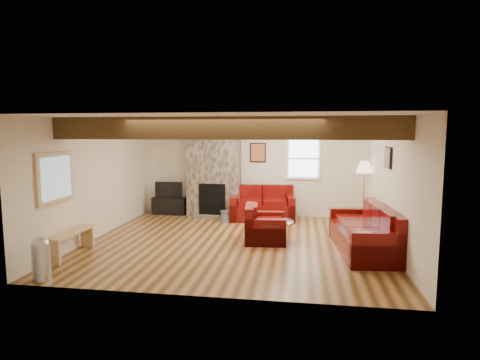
% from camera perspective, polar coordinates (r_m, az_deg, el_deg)
% --- Properties ---
extents(room, '(8.00, 8.00, 8.00)m').
position_cam_1_polar(room, '(8.05, -0.59, -0.25)').
color(room, '#503415').
rests_on(room, ground).
extents(floor, '(6.00, 6.00, 0.00)m').
position_cam_1_polar(floor, '(8.30, -0.58, -8.84)').
color(floor, '#503415').
rests_on(floor, ground).
extents(oak_beam, '(6.00, 0.36, 0.38)m').
position_cam_1_polar(oak_beam, '(6.76, -2.33, 7.38)').
color(oak_beam, '#352310').
rests_on(oak_beam, room).
extents(chimney_breast, '(1.40, 0.67, 2.50)m').
position_cam_1_polar(chimney_breast, '(10.68, -3.72, 1.34)').
color(chimney_breast, '#37322B').
rests_on(chimney_breast, floor).
extents(back_window, '(0.90, 0.08, 1.10)m').
position_cam_1_polar(back_window, '(10.62, 9.02, 3.02)').
color(back_window, white).
rests_on(back_window, room).
extents(hatch_window, '(0.08, 1.00, 0.90)m').
position_cam_1_polar(hatch_window, '(7.71, -24.81, 0.29)').
color(hatch_window, tan).
rests_on(hatch_window, room).
extents(ceiling_dome, '(0.40, 0.40, 0.18)m').
position_cam_1_polar(ceiling_dome, '(8.80, 6.22, 8.08)').
color(ceiling_dome, white).
rests_on(ceiling_dome, room).
extents(artwork_back, '(0.42, 0.06, 0.52)m').
position_cam_1_polar(artwork_back, '(10.67, 2.57, 3.93)').
color(artwork_back, black).
rests_on(artwork_back, room).
extents(artwork_right, '(0.06, 0.55, 0.42)m').
position_cam_1_polar(artwork_right, '(8.37, 20.22, 3.03)').
color(artwork_right, black).
rests_on(artwork_right, room).
extents(sofa_three, '(1.13, 2.30, 0.86)m').
position_cam_1_polar(sofa_three, '(7.95, 17.18, -6.68)').
color(sofa_three, '#460507').
rests_on(sofa_three, floor).
extents(loveseat, '(1.71, 1.09, 0.86)m').
position_cam_1_polar(loveseat, '(10.32, 3.20, -3.27)').
color(loveseat, '#460507').
rests_on(loveseat, floor).
extents(armchair_red, '(0.89, 1.00, 0.75)m').
position_cam_1_polar(armchair_red, '(8.30, 3.63, -6.17)').
color(armchair_red, '#460507').
rests_on(armchair_red, floor).
extents(coffee_table, '(0.91, 0.91, 0.48)m').
position_cam_1_polar(coffee_table, '(8.28, 4.46, -7.30)').
color(coffee_table, '#462A16').
rests_on(coffee_table, floor).
extents(tv_cabinet, '(0.92, 0.37, 0.46)m').
position_cam_1_polar(tv_cabinet, '(11.19, -9.94, -3.61)').
color(tv_cabinet, black).
rests_on(tv_cabinet, floor).
extents(television, '(0.76, 0.10, 0.44)m').
position_cam_1_polar(television, '(11.11, -9.99, -1.33)').
color(television, black).
rests_on(television, tv_cabinet).
extents(floor_lamp, '(0.40, 0.40, 1.55)m').
position_cam_1_polar(floor_lamp, '(10.07, 17.29, 1.30)').
color(floor_lamp, tan).
rests_on(floor_lamp, floor).
extents(pine_bench, '(0.28, 1.20, 0.45)m').
position_cam_1_polar(pine_bench, '(8.01, -22.89, -8.32)').
color(pine_bench, tan).
rests_on(pine_bench, floor).
extents(pedal_bin, '(0.28, 0.28, 0.68)m').
position_cam_1_polar(pedal_bin, '(6.86, -26.42, -9.99)').
color(pedal_bin, '#B3B3B9').
rests_on(pedal_bin, floor).
extents(coal_bucket, '(0.31, 0.31, 0.29)m').
position_cam_1_polar(coal_bucket, '(10.09, -2.05, -5.16)').
color(coal_bucket, slate).
rests_on(coal_bucket, floor).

